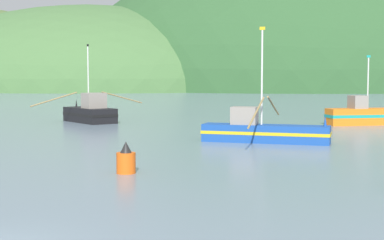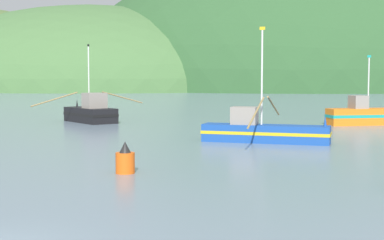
{
  "view_description": "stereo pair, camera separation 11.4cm",
  "coord_description": "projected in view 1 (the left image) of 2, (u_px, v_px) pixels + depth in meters",
  "views": [
    {
      "loc": [
        7.88,
        -12.09,
        4.32
      ],
      "look_at": [
        0.24,
        24.72,
        1.4
      ],
      "focal_mm": 52.92,
      "sensor_mm": 36.0,
      "label": 1
    },
    {
      "loc": [
        7.99,
        -12.07,
        4.32
      ],
      "look_at": [
        0.24,
        24.72,
        1.4
      ],
      "focal_mm": 52.92,
      "sensor_mm": 36.0,
      "label": 2
    }
  ],
  "objects": [
    {
      "name": "hill_far_right",
      "position": [
        88.0,
        89.0,
        191.22
      ],
      "size": [
        126.29,
        101.03,
        55.16
      ],
      "primitive_type": "ellipsoid",
      "color": "#47703D",
      "rests_on": "ground"
    },
    {
      "name": "channel_buoy",
      "position": [
        126.0,
        160.0,
        25.15
      ],
      "size": [
        0.86,
        0.86,
        1.43
      ],
      "color": "#E55914",
      "rests_on": "ground"
    },
    {
      "name": "fishing_boat_black",
      "position": [
        90.0,
        113.0,
        52.99
      ],
      "size": [
        7.67,
        8.76,
        7.3
      ],
      "rotation": [
        0.0,
        0.0,
        2.42
      ],
      "color": "black",
      "rests_on": "ground"
    },
    {
      "name": "hill_far_left",
      "position": [
        279.0,
        88.0,
        199.39
      ],
      "size": [
        153.25,
        122.6,
        89.71
      ],
      "primitive_type": "ellipsoid",
      "color": "#2D562D",
      "rests_on": "ground"
    },
    {
      "name": "fishing_boat_orange",
      "position": [
        363.0,
        115.0,
        50.14
      ],
      "size": [
        6.88,
        4.29,
        6.16
      ],
      "rotation": [
        0.0,
        0.0,
        0.41
      ],
      "color": "orange",
      "rests_on": "ground"
    },
    {
      "name": "fishing_boat_blue",
      "position": [
        263.0,
        131.0,
        36.92
      ],
      "size": [
        8.45,
        11.73,
        7.5
      ],
      "rotation": [
        0.0,
        0.0,
        6.19
      ],
      "color": "#19479E",
      "rests_on": "ground"
    }
  ]
}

